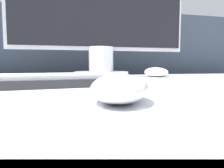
% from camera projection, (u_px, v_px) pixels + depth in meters
% --- Properties ---
extents(partition_panel, '(5.00, 0.03, 1.05)m').
position_uv_depth(partition_panel, '(80.00, 120.00, 1.05)').
color(partition_panel, '#333D4C').
rests_on(partition_panel, ground_plane).
extents(computer_mouse_near, '(0.10, 0.13, 0.03)m').
position_uv_depth(computer_mouse_near, '(120.00, 88.00, 0.25)').
color(computer_mouse_near, silver).
rests_on(computer_mouse_near, desk).
extents(keyboard, '(0.38, 0.19, 0.02)m').
position_uv_depth(keyboard, '(30.00, 80.00, 0.44)').
color(keyboard, '#28282D').
rests_on(keyboard, desk).
extents(computer_mouse_far, '(0.09, 0.12, 0.03)m').
position_uv_depth(computer_mouse_far, '(156.00, 72.00, 0.78)').
color(computer_mouse_far, white).
rests_on(computer_mouse_far, desk).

